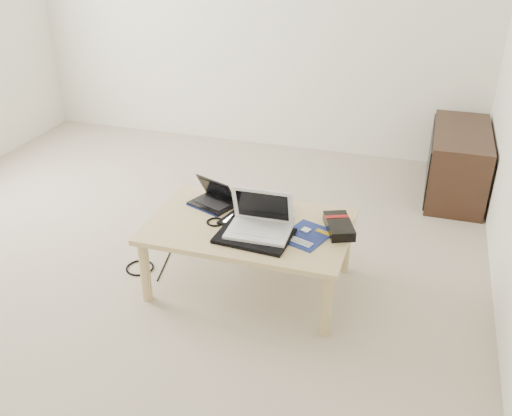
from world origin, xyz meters
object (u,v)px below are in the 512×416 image
(white_laptop, at_px, (260,222))
(netbook, at_px, (213,199))
(coffee_table, at_px, (249,232))
(media_cabinet, at_px, (457,162))
(gpu_box, at_px, (339,226))

(white_laptop, bearing_deg, netbook, 146.44)
(coffee_table, relative_size, media_cabinet, 1.22)
(netbook, height_order, gpu_box, netbook)
(netbook, bearing_deg, coffee_table, -30.63)
(coffee_table, height_order, netbook, netbook)
(media_cabinet, height_order, netbook, netbook)
(netbook, relative_size, white_laptop, 0.88)
(coffee_table, height_order, media_cabinet, media_cabinet)
(white_laptop, relative_size, gpu_box, 1.17)
(white_laptop, height_order, gpu_box, white_laptop)
(netbook, distance_m, white_laptop, 0.43)
(media_cabinet, relative_size, white_laptop, 2.70)
(white_laptop, bearing_deg, gpu_box, 21.33)
(coffee_table, bearing_deg, netbook, 149.37)
(media_cabinet, height_order, white_laptop, white_laptop)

